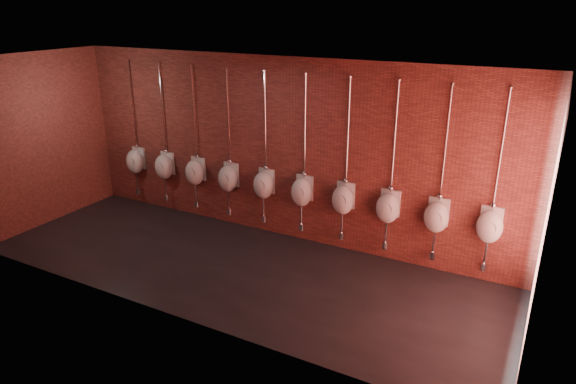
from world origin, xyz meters
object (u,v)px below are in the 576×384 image
object	(u,v)px
urinal_2	(195,172)
urinal_9	(490,226)
urinal_6	(343,199)
urinal_8	(437,216)
urinal_1	(164,166)
urinal_7	(388,207)
urinal_4	(264,184)
urinal_5	(302,191)
urinal_3	(228,178)
urinal_0	(135,161)

from	to	relation	value
urinal_2	urinal_9	xyz separation A→B (m)	(5.36, 0.00, 0.00)
urinal_6	urinal_8	size ratio (longest dim) A/B	1.00
urinal_1	urinal_7	xyz separation A→B (m)	(4.60, 0.00, 0.00)
urinal_4	urinal_7	distance (m)	2.30
urinal_6	urinal_9	size ratio (longest dim) A/B	1.00
urinal_1	urinal_5	distance (m)	3.06
urinal_1	urinal_4	size ratio (longest dim) A/B	1.00
urinal_2	urinal_6	xyz separation A→B (m)	(3.06, 0.00, 0.00)
urinal_1	urinal_7	distance (m)	4.60
urinal_2	urinal_7	xyz separation A→B (m)	(3.83, 0.00, 0.00)
urinal_1	urinal_9	world-z (taller)	same
urinal_3	urinal_4	world-z (taller)	same
urinal_1	urinal_9	xyz separation A→B (m)	(6.13, 0.00, 0.00)
urinal_9	urinal_6	bearing A→B (deg)	180.00
urinal_1	urinal_6	size ratio (longest dim) A/B	1.00
urinal_6	urinal_7	bearing A→B (deg)	0.00
urinal_1	urinal_7	bearing A→B (deg)	0.00
urinal_5	urinal_8	xyz separation A→B (m)	(2.30, 0.00, 0.00)
urinal_4	urinal_9	xyz separation A→B (m)	(3.83, 0.00, 0.00)
urinal_4	urinal_0	bearing A→B (deg)	180.00
urinal_6	urinal_9	bearing A→B (deg)	0.00
urinal_9	urinal_1	bearing A→B (deg)	180.00
urinal_4	urinal_6	bearing A→B (deg)	0.00
urinal_2	urinal_9	size ratio (longest dim) A/B	1.00
urinal_3	urinal_7	size ratio (longest dim) A/B	1.00
urinal_0	urinal_5	xyz separation A→B (m)	(3.83, 0.00, 0.00)
urinal_2	urinal_3	world-z (taller)	same
urinal_1	urinal_9	distance (m)	6.13
urinal_1	urinal_6	xyz separation A→B (m)	(3.83, 0.00, 0.00)
urinal_2	urinal_8	world-z (taller)	same
urinal_1	urinal_7	size ratio (longest dim) A/B	1.00
urinal_3	urinal_0	bearing A→B (deg)	180.00
urinal_4	urinal_9	size ratio (longest dim) A/B	1.00
urinal_6	urinal_9	world-z (taller)	same
urinal_7	urinal_6	bearing A→B (deg)	180.00
urinal_5	urinal_3	bearing A→B (deg)	180.00
urinal_1	urinal_4	distance (m)	2.30
urinal_2	urinal_4	size ratio (longest dim) A/B	1.00
urinal_4	urinal_7	world-z (taller)	same
urinal_5	urinal_6	bearing A→B (deg)	0.00
urinal_8	urinal_9	bearing A→B (deg)	0.00
urinal_2	urinal_5	bearing A→B (deg)	0.00
urinal_8	urinal_9	size ratio (longest dim) A/B	1.00
urinal_7	urinal_9	size ratio (longest dim) A/B	1.00
urinal_9	urinal_8	bearing A→B (deg)	180.00
urinal_1	urinal_3	world-z (taller)	same
urinal_8	urinal_6	bearing A→B (deg)	180.00
urinal_1	urinal_8	size ratio (longest dim) A/B	1.00
urinal_8	urinal_9	world-z (taller)	same
urinal_1	urinal_4	bearing A→B (deg)	0.00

